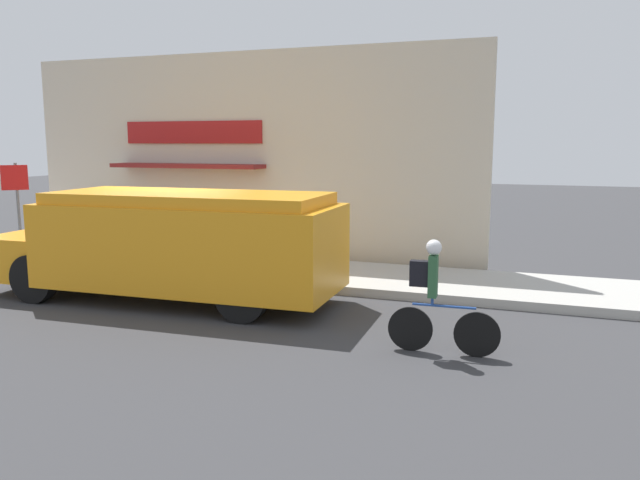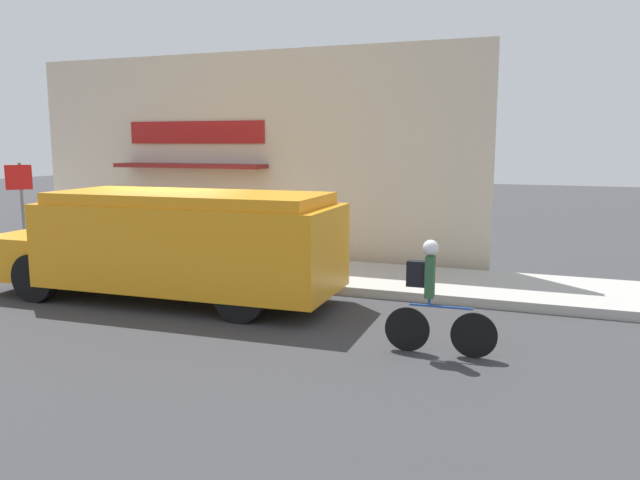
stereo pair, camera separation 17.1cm
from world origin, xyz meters
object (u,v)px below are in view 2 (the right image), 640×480
object	(u,v)px
school_bus	(173,243)
trash_bin	(203,238)
stop_sign_post	(21,194)
cyclist	(432,298)

from	to	relation	value
school_bus	trash_bin	distance (m)	3.44
school_bus	stop_sign_post	bearing A→B (deg)	159.41
stop_sign_post	trash_bin	xyz separation A→B (m)	(4.31, 1.27, -1.04)
cyclist	stop_sign_post	distance (m)	11.17
cyclist	trash_bin	size ratio (longest dim) A/B	1.67
stop_sign_post	cyclist	bearing A→B (deg)	-16.52
cyclist	trash_bin	xyz separation A→B (m)	(-6.36, 4.44, -0.14)
school_bus	trash_bin	world-z (taller)	school_bus
trash_bin	stop_sign_post	bearing A→B (deg)	-163.56
school_bus	cyclist	bearing A→B (deg)	-16.15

